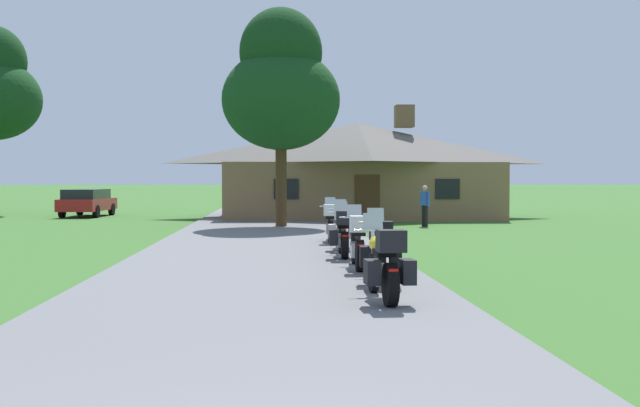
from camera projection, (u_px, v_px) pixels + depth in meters
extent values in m
plane|color=#386628|center=(266.00, 242.00, 23.88)|extent=(500.00, 500.00, 0.00)
cube|color=slate|center=(265.00, 247.00, 21.88)|extent=(6.40, 80.00, 0.06)
cylinder|color=black|center=(373.00, 273.00, 12.83)|extent=(0.14, 0.64, 0.64)
cylinder|color=black|center=(390.00, 285.00, 11.40)|extent=(0.18, 0.65, 0.64)
cube|color=silver|center=(382.00, 275.00, 12.09)|extent=(0.29, 0.57, 0.30)
ellipsoid|color=gold|center=(379.00, 244.00, 12.34)|extent=(0.32, 0.53, 0.26)
cube|color=black|center=(384.00, 253.00, 11.88)|extent=(0.30, 0.53, 0.10)
cylinder|color=silver|center=(374.00, 230.00, 12.77)|extent=(0.66, 0.06, 0.03)
cylinder|color=silver|center=(373.00, 251.00, 12.82)|extent=(0.07, 0.24, 0.73)
cube|color=#B2BCC6|center=(373.00, 221.00, 12.87)|extent=(0.32, 0.12, 0.27)
sphere|color=silver|center=(374.00, 239.00, 12.78)|extent=(0.11, 0.11, 0.11)
cube|color=black|center=(391.00, 241.00, 11.33)|extent=(0.42, 0.38, 0.32)
cube|color=red|center=(393.00, 271.00, 11.18)|extent=(0.14, 0.04, 0.06)
cylinder|color=silver|center=(395.00, 288.00, 11.74)|extent=(0.10, 0.55, 0.07)
cube|color=black|center=(372.00, 272.00, 11.42)|extent=(0.22, 0.41, 0.36)
cube|color=black|center=(407.00, 272.00, 11.47)|extent=(0.22, 0.41, 0.36)
cylinder|color=black|center=(376.00, 259.00, 15.12)|extent=(0.15, 0.65, 0.64)
cylinder|color=black|center=(381.00, 267.00, 13.68)|extent=(0.20, 0.65, 0.64)
cube|color=silver|center=(378.00, 259.00, 14.38)|extent=(0.30, 0.58, 0.30)
ellipsoid|color=gold|center=(377.00, 234.00, 14.63)|extent=(0.33, 0.54, 0.26)
cube|color=black|center=(379.00, 241.00, 14.17)|extent=(0.31, 0.54, 0.10)
cylinder|color=silver|center=(376.00, 222.00, 15.06)|extent=(0.66, 0.08, 0.03)
cylinder|color=silver|center=(376.00, 240.00, 15.11)|extent=(0.08, 0.24, 0.73)
cube|color=#B2BCC6|center=(376.00, 215.00, 15.16)|extent=(0.33, 0.13, 0.27)
sphere|color=silver|center=(376.00, 230.00, 15.07)|extent=(0.11, 0.11, 0.11)
cube|color=black|center=(381.00, 231.00, 13.61)|extent=(0.42, 0.39, 0.32)
cube|color=red|center=(382.00, 255.00, 13.46)|extent=(0.14, 0.04, 0.06)
cylinder|color=silver|center=(387.00, 271.00, 14.01)|extent=(0.11, 0.55, 0.07)
cube|color=black|center=(366.00, 256.00, 13.73)|extent=(0.23, 0.41, 0.36)
cube|color=black|center=(395.00, 256.00, 13.73)|extent=(0.23, 0.41, 0.36)
cylinder|color=black|center=(354.00, 249.00, 17.14)|extent=(0.13, 0.64, 0.64)
cylinder|color=black|center=(360.00, 256.00, 15.71)|extent=(0.17, 0.64, 0.64)
cube|color=silver|center=(357.00, 250.00, 16.40)|extent=(0.27, 0.57, 0.30)
ellipsoid|color=maroon|center=(356.00, 227.00, 16.65)|extent=(0.31, 0.53, 0.26)
cube|color=black|center=(358.00, 233.00, 16.19)|extent=(0.29, 0.53, 0.10)
cylinder|color=silver|center=(355.00, 217.00, 17.08)|extent=(0.66, 0.05, 0.03)
cylinder|color=silver|center=(354.00, 233.00, 17.13)|extent=(0.07, 0.24, 0.73)
cube|color=#B2BCC6|center=(354.00, 211.00, 17.18)|extent=(0.32, 0.12, 0.27)
sphere|color=silver|center=(355.00, 224.00, 17.09)|extent=(0.11, 0.11, 0.11)
cube|color=silver|center=(360.00, 224.00, 15.64)|extent=(0.41, 0.37, 0.32)
cube|color=red|center=(361.00, 245.00, 15.48)|extent=(0.14, 0.03, 0.06)
cylinder|color=silver|center=(365.00, 259.00, 16.03)|extent=(0.08, 0.55, 0.07)
cylinder|color=black|center=(341.00, 240.00, 19.61)|extent=(0.13, 0.64, 0.64)
cylinder|color=black|center=(345.00, 245.00, 18.17)|extent=(0.17, 0.64, 0.64)
cube|color=silver|center=(343.00, 240.00, 18.87)|extent=(0.27, 0.57, 0.30)
ellipsoid|color=orange|center=(342.00, 221.00, 19.11)|extent=(0.31, 0.53, 0.26)
cube|color=black|center=(343.00, 226.00, 18.66)|extent=(0.29, 0.53, 0.10)
cylinder|color=silver|center=(341.00, 213.00, 19.55)|extent=(0.66, 0.05, 0.03)
cylinder|color=silver|center=(341.00, 226.00, 19.60)|extent=(0.07, 0.24, 0.73)
cube|color=#B2BCC6|center=(341.00, 207.00, 19.64)|extent=(0.32, 0.12, 0.27)
sphere|color=silver|center=(341.00, 218.00, 19.55)|extent=(0.11, 0.11, 0.11)
cube|color=black|center=(345.00, 218.00, 18.10)|extent=(0.41, 0.37, 0.32)
cube|color=red|center=(345.00, 236.00, 17.94)|extent=(0.14, 0.03, 0.06)
cylinder|color=silver|center=(350.00, 248.00, 18.50)|extent=(0.08, 0.55, 0.07)
cube|color=black|center=(333.00, 237.00, 18.21)|extent=(0.21, 0.40, 0.36)
cube|color=black|center=(356.00, 237.00, 18.22)|extent=(0.21, 0.40, 0.36)
cylinder|color=black|center=(340.00, 234.00, 21.73)|extent=(0.14, 0.64, 0.64)
cylinder|color=black|center=(342.00, 238.00, 20.29)|extent=(0.18, 0.65, 0.64)
cube|color=silver|center=(341.00, 234.00, 20.98)|extent=(0.29, 0.57, 0.30)
ellipsoid|color=#1E3899|center=(341.00, 217.00, 21.23)|extent=(0.32, 0.53, 0.26)
cube|color=black|center=(342.00, 221.00, 20.77)|extent=(0.30, 0.53, 0.10)
cylinder|color=silver|center=(340.00, 209.00, 21.66)|extent=(0.66, 0.06, 0.03)
cylinder|color=silver|center=(340.00, 222.00, 21.71)|extent=(0.07, 0.24, 0.73)
cube|color=#B2BCC6|center=(340.00, 204.00, 21.76)|extent=(0.32, 0.12, 0.27)
sphere|color=silver|center=(340.00, 214.00, 21.67)|extent=(0.11, 0.11, 0.11)
cube|color=#B7B7BC|center=(342.00, 214.00, 20.22)|extent=(0.42, 0.38, 0.32)
cube|color=red|center=(343.00, 230.00, 20.06)|extent=(0.14, 0.04, 0.06)
cylinder|color=silver|center=(347.00, 241.00, 20.61)|extent=(0.10, 0.55, 0.07)
cube|color=#B7B7BC|center=(332.00, 231.00, 20.33)|extent=(0.22, 0.41, 0.36)
cube|color=#B7B7BC|center=(352.00, 231.00, 20.33)|extent=(0.22, 0.41, 0.36)
cylinder|color=black|center=(330.00, 229.00, 24.12)|extent=(0.15, 0.65, 0.64)
cylinder|color=black|center=(331.00, 232.00, 22.68)|extent=(0.19, 0.65, 0.64)
cube|color=silver|center=(330.00, 229.00, 23.38)|extent=(0.29, 0.58, 0.30)
ellipsoid|color=#195B33|center=(330.00, 213.00, 23.62)|extent=(0.33, 0.54, 0.26)
cube|color=black|center=(330.00, 217.00, 23.16)|extent=(0.31, 0.54, 0.10)
cylinder|color=silver|center=(330.00, 206.00, 24.05)|extent=(0.66, 0.07, 0.03)
cylinder|color=silver|center=(330.00, 217.00, 24.11)|extent=(0.07, 0.24, 0.73)
cube|color=#B2BCC6|center=(330.00, 202.00, 24.15)|extent=(0.33, 0.13, 0.27)
sphere|color=silver|center=(330.00, 211.00, 24.06)|extent=(0.11, 0.11, 0.11)
cube|color=silver|center=(331.00, 210.00, 22.61)|extent=(0.42, 0.38, 0.32)
cube|color=red|center=(331.00, 225.00, 22.45)|extent=(0.14, 0.04, 0.06)
cylinder|color=silver|center=(335.00, 235.00, 23.00)|extent=(0.10, 0.55, 0.07)
cube|color=brown|center=(358.00, 191.00, 38.97)|extent=(12.88, 8.08, 2.68)
pyramid|color=#5B5651|center=(358.00, 143.00, 38.90)|extent=(13.65, 8.57, 2.00)
cube|color=brown|center=(404.00, 116.00, 38.99)|extent=(0.90, 0.90, 1.10)
cube|color=#472D19|center=(367.00, 199.00, 34.92)|extent=(1.10, 0.08, 2.10)
cube|color=black|center=(286.00, 189.00, 34.70)|extent=(1.10, 0.06, 0.90)
cube|color=black|center=(447.00, 189.00, 35.11)|extent=(1.10, 0.06, 0.90)
cylinder|color=black|center=(426.00, 216.00, 31.42)|extent=(0.14, 0.14, 0.86)
cylinder|color=black|center=(423.00, 216.00, 31.58)|extent=(0.14, 0.14, 0.86)
cube|color=#2D56AD|center=(425.00, 198.00, 31.48)|extent=(0.36, 0.42, 0.56)
cylinder|color=#2D56AD|center=(428.00, 199.00, 31.28)|extent=(0.09, 0.09, 0.58)
cylinder|color=#2D56AD|center=(421.00, 199.00, 31.68)|extent=(0.09, 0.09, 0.58)
sphere|color=tan|center=(425.00, 188.00, 31.47)|extent=(0.21, 0.21, 0.21)
cylinder|color=#422D19|center=(281.00, 180.00, 30.87)|extent=(0.44, 0.44, 3.75)
ellipsoid|color=#143D19|center=(281.00, 100.00, 30.78)|extent=(4.64, 4.64, 3.94)
ellipsoid|color=#123716|center=(281.00, 52.00, 30.72)|extent=(3.25, 3.25, 3.48)
cube|color=maroon|center=(88.00, 204.00, 40.19)|extent=(2.11, 4.70, 0.60)
cube|color=black|center=(86.00, 194.00, 39.97)|extent=(1.81, 3.31, 0.48)
cylinder|color=black|center=(80.00, 209.00, 41.63)|extent=(0.26, 0.65, 0.64)
cylinder|color=black|center=(112.00, 209.00, 41.62)|extent=(0.26, 0.65, 0.64)
cylinder|color=black|center=(62.00, 211.00, 38.77)|extent=(0.26, 0.65, 0.64)
cylinder|color=black|center=(96.00, 211.00, 38.77)|extent=(0.26, 0.65, 0.64)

